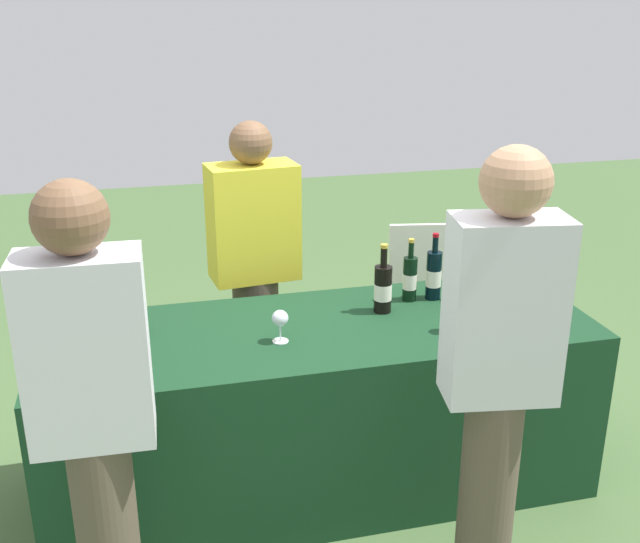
# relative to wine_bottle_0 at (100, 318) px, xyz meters

# --- Properties ---
(ground_plane) EXTENTS (12.00, 12.00, 0.00)m
(ground_plane) POSITION_rel_wine_bottle_0_xyz_m (0.89, -0.07, -0.89)
(ground_plane) COLOR #476638
(tasting_table) EXTENTS (2.35, 0.81, 0.78)m
(tasting_table) POSITION_rel_wine_bottle_0_xyz_m (0.89, -0.07, -0.50)
(tasting_table) COLOR #14381E
(tasting_table) RESTS_ON ground_plane
(wine_bottle_0) EXTENTS (0.07, 0.07, 0.29)m
(wine_bottle_0) POSITION_rel_wine_bottle_0_xyz_m (0.00, 0.00, 0.00)
(wine_bottle_0) COLOR black
(wine_bottle_0) RESTS_ON tasting_table
(wine_bottle_1) EXTENTS (0.08, 0.08, 0.31)m
(wine_bottle_1) POSITION_rel_wine_bottle_0_xyz_m (0.14, 0.04, 0.01)
(wine_bottle_1) COLOR black
(wine_bottle_1) RESTS_ON tasting_table
(wine_bottle_2) EXTENTS (0.08, 0.08, 0.31)m
(wine_bottle_2) POSITION_rel_wine_bottle_0_xyz_m (1.20, 0.02, 0.00)
(wine_bottle_2) COLOR black
(wine_bottle_2) RESTS_ON tasting_table
(wine_bottle_3) EXTENTS (0.07, 0.07, 0.30)m
(wine_bottle_3) POSITION_rel_wine_bottle_0_xyz_m (1.37, 0.12, 0.00)
(wine_bottle_3) COLOR black
(wine_bottle_3) RESTS_ON tasting_table
(wine_bottle_4) EXTENTS (0.07, 0.07, 0.31)m
(wine_bottle_4) POSITION_rel_wine_bottle_0_xyz_m (1.48, 0.11, 0.01)
(wine_bottle_4) COLOR black
(wine_bottle_4) RESTS_ON tasting_table
(wine_bottle_5) EXTENTS (0.07, 0.07, 0.30)m
(wine_bottle_5) POSITION_rel_wine_bottle_0_xyz_m (1.67, 0.05, 0.00)
(wine_bottle_5) COLOR black
(wine_bottle_5) RESTS_ON tasting_table
(wine_glass_0) EXTENTS (0.07, 0.07, 0.14)m
(wine_glass_0) POSITION_rel_wine_bottle_0_xyz_m (0.70, -0.17, -0.01)
(wine_glass_0) COLOR silver
(wine_glass_0) RESTS_ON tasting_table
(wine_glass_1) EXTENTS (0.06, 0.06, 0.13)m
(wine_glass_1) POSITION_rel_wine_bottle_0_xyz_m (1.41, -0.25, -0.01)
(wine_glass_1) COLOR silver
(wine_glass_1) RESTS_ON tasting_table
(wine_glass_2) EXTENTS (0.07, 0.07, 0.15)m
(wine_glass_2) POSITION_rel_wine_bottle_0_xyz_m (1.61, -0.14, 0.00)
(wine_glass_2) COLOR silver
(wine_glass_2) RESTS_ON tasting_table
(server_pouring) EXTENTS (0.45, 0.28, 1.56)m
(server_pouring) POSITION_rel_wine_bottle_0_xyz_m (0.73, 0.63, -0.06)
(server_pouring) COLOR brown
(server_pouring) RESTS_ON ground_plane
(guest_0) EXTENTS (0.37, 0.22, 1.64)m
(guest_0) POSITION_rel_wine_bottle_0_xyz_m (0.00, -0.77, 0.01)
(guest_0) COLOR brown
(guest_0) RESTS_ON ground_plane
(guest_1) EXTENTS (0.39, 0.26, 1.69)m
(guest_1) POSITION_rel_wine_bottle_0_xyz_m (1.31, -0.87, 0.04)
(guest_1) COLOR brown
(guest_1) RESTS_ON ground_plane
(menu_board) EXTENTS (0.56, 0.13, 0.83)m
(menu_board) POSITION_rel_wine_bottle_0_xyz_m (1.90, 1.08, -0.47)
(menu_board) COLOR white
(menu_board) RESTS_ON ground_plane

